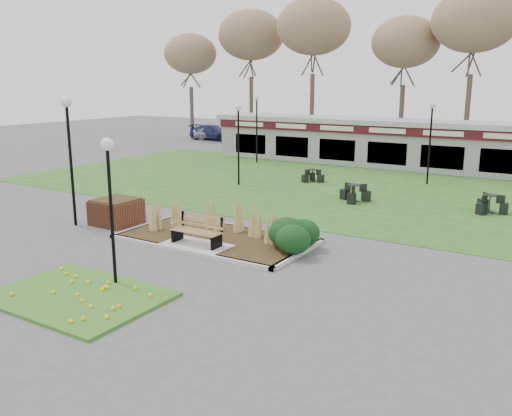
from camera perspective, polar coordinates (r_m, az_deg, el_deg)
The scene contains 19 objects.
ground at distance 17.24m, azimuth -6.57°, elevation -4.36°, with size 100.00×100.00×0.00m, color #515154.
lawn at distance 27.38m, azimuth 9.15°, elevation 2.15°, with size 34.00×16.00×0.02m, color #235B1C.
flower_bed at distance 14.13m, azimuth -18.32°, elevation -8.69°, with size 4.20×3.00×0.16m.
planting_bed at distance 17.48m, azimuth -0.56°, elevation -2.77°, with size 6.75×3.40×1.27m.
park_bench at distance 17.26m, azimuth -6.11°, elevation -2.29°, with size 1.70×0.66×0.93m.
brick_planter at distance 20.71m, azimuth -14.48°, elevation -0.34°, with size 1.50×1.50×0.95m.
food_pavilion at distance 34.58m, azimuth 14.41°, elevation 6.64°, with size 24.60×3.40×2.90m.
tree_backdrop at distance 42.24m, azimuth 18.43°, elevation 16.87°, with size 47.24×5.24×10.36m.
lamp_post_near_left at distance 20.49m, azimuth -19.13°, elevation 7.51°, with size 0.39×0.39×4.67m.
lamp_post_near_right at distance 13.96m, azimuth -15.19°, elevation 2.90°, with size 0.32×0.32×3.83m.
lamp_post_mid_left at distance 27.33m, azimuth -1.87°, elevation 8.56°, with size 0.34×0.34×4.07m.
lamp_post_mid_right at distance 28.84m, azimuth 17.96°, elevation 8.36°, with size 0.35×0.35×4.20m.
lamp_post_far_left at distance 35.14m, azimuth 0.08°, elevation 9.90°, with size 0.36×0.36×4.34m.
bistro_set_a at distance 28.73m, azimuth 5.99°, elevation 3.21°, with size 1.06×1.21×0.64m.
bistro_set_b at distance 24.20m, azimuth 10.29°, elevation 1.28°, with size 1.38×1.32×0.75m.
bistro_set_c at distance 23.68m, azimuth 23.34°, elevation 0.12°, with size 1.27×1.37×0.73m.
car_silver at distance 49.60m, azimuth -4.46°, elevation 7.88°, with size 1.47×3.65×1.24m, color #A5A5A9.
car_black at distance 45.03m, azimuth 0.21°, elevation 7.43°, with size 1.39×3.97×1.31m, color black.
car_blue at distance 49.64m, azimuth -4.54°, elevation 7.94°, with size 1.87×4.60×1.33m, color navy.
Camera 1 is at (10.27, -12.85, 5.17)m, focal length 38.00 mm.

